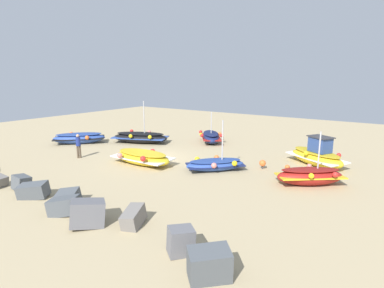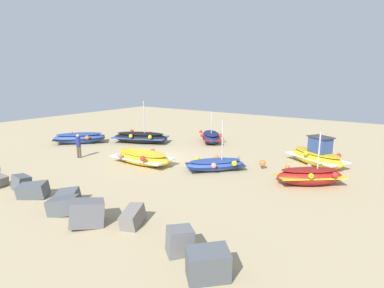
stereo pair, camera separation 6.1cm
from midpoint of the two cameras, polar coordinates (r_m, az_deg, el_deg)
name	(u,v)px [view 2 (the right image)]	position (r m, az deg, el deg)	size (l,w,h in m)	color
ground_plane	(155,158)	(22.38, -6.67, -2.56)	(54.57, 54.57, 0.00)	tan
fishing_boat_0	(142,157)	(20.94, -8.97, -2.39)	(4.37, 2.42, 0.94)	gold
fishing_boat_1	(211,137)	(27.45, 3.53, 1.31)	(3.33, 3.81, 2.70)	navy
fishing_boat_2	(141,137)	(27.60, -9.28, 1.24)	(5.22, 3.69, 3.63)	black
fishing_boat_3	(215,164)	(19.38, 4.32, -3.72)	(3.48, 3.60, 3.13)	#2D4C9E
fishing_boat_4	(79,138)	(28.66, -19.75, 1.06)	(4.08, 4.24, 0.91)	#2D4C9E
fishing_boat_5	(310,176)	(17.93, 20.72, -5.43)	(3.71, 3.37, 2.94)	maroon
fishing_boat_6	(317,156)	(21.95, 21.83, -1.98)	(4.34, 3.48, 1.95)	gold
person_walking	(78,144)	(23.48, -19.89, -0.04)	(0.32, 0.32, 1.72)	brown
breakwater_rocks	(35,191)	(16.69, -26.64, -7.71)	(21.80, 2.60, 1.21)	#4C5156
mooring_buoy_0	(262,163)	(20.08, 12.78, -3.43)	(0.41, 0.41, 0.59)	#3F3F42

